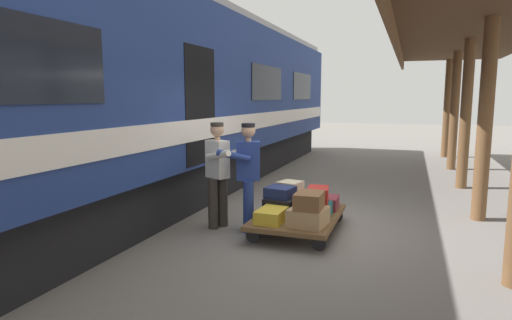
# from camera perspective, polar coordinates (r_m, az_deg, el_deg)

# --- Properties ---
(ground_plane) EXTENTS (60.00, 60.00, 0.00)m
(ground_plane) POSITION_cam_1_polar(r_m,az_deg,el_deg) (7.19, 8.45, -8.84)
(ground_plane) COLOR slate
(platform_canopy) EXTENTS (3.20, 20.67, 3.56)m
(platform_canopy) POSITION_cam_1_polar(r_m,az_deg,el_deg) (6.94, 29.86, 16.72)
(platform_canopy) COLOR brown
(platform_canopy) RESTS_ON ground_plane
(train_car) EXTENTS (3.03, 20.95, 4.00)m
(train_car) POSITION_cam_1_polar(r_m,az_deg,el_deg) (8.35, -16.56, 7.62)
(train_car) COLOR navy
(train_car) RESTS_ON ground_plane
(luggage_cart) EXTENTS (1.21, 1.87, 0.28)m
(luggage_cart) POSITION_cam_1_polar(r_m,az_deg,el_deg) (6.94, 5.56, -7.42)
(luggage_cart) COLOR brown
(luggage_cart) RESTS_ON ground_plane
(suitcase_orange_carryall) EXTENTS (0.41, 0.55, 0.20)m
(suitcase_orange_carryall) POSITION_cam_1_polar(r_m,az_deg,el_deg) (7.45, 4.49, -5.18)
(suitcase_orange_carryall) COLOR #CC6B23
(suitcase_orange_carryall) RESTS_ON luggage_cart
(suitcase_burgundy_valise) EXTENTS (0.53, 0.49, 0.20)m
(suitcase_burgundy_valise) POSITION_cam_1_polar(r_m,az_deg,el_deg) (7.33, 8.64, -5.47)
(suitcase_burgundy_valise) COLOR maroon
(suitcase_burgundy_valise) RESTS_ON luggage_cart
(suitcase_black_hardshell) EXTENTS (0.52, 0.56, 0.24)m
(suitcase_black_hardshell) POSITION_cam_1_polar(r_m,az_deg,el_deg) (6.96, 3.38, -5.94)
(suitcase_black_hardshell) COLOR black
(suitcase_black_hardshell) RESTS_ON luggage_cart
(suitcase_tan_vintage) EXTENTS (0.55, 0.59, 0.25)m
(suitcase_tan_vintage) POSITION_cam_1_polar(r_m,az_deg,el_deg) (6.35, 6.85, -7.36)
(suitcase_tan_vintage) COLOR tan
(suitcase_tan_vintage) RESTS_ON luggage_cart
(suitcase_teal_softside) EXTENTS (0.45, 0.52, 0.21)m
(suitcase_teal_softside) POSITION_cam_1_polar(r_m,az_deg,el_deg) (6.84, 7.81, -6.41)
(suitcase_teal_softside) COLOR #1E666B
(suitcase_teal_softside) RESTS_ON luggage_cart
(suitcase_yellow_case) EXTENTS (0.40, 0.60, 0.19)m
(suitcase_yellow_case) POSITION_cam_1_polar(r_m,az_deg,el_deg) (6.49, 2.10, -7.23)
(suitcase_yellow_case) COLOR gold
(suitcase_yellow_case) RESTS_ON luggage_cart
(suitcase_brown_leather) EXTENTS (0.38, 0.51, 0.23)m
(suitcase_brown_leather) POSITION_cam_1_polar(r_m,az_deg,el_deg) (6.27, 6.97, -5.29)
(suitcase_brown_leather) COLOR brown
(suitcase_brown_leather) RESTS_ON suitcase_tan_vintage
(suitcase_cream_canvas) EXTENTS (0.43, 0.45, 0.21)m
(suitcase_cream_canvas) POSITION_cam_1_polar(r_m,az_deg,el_deg) (7.44, 4.49, -3.60)
(suitcase_cream_canvas) COLOR beige
(suitcase_cream_canvas) RESTS_ON suitcase_orange_carryall
(suitcase_navy_fabric) EXTENTS (0.46, 0.45, 0.17)m
(suitcase_navy_fabric) POSITION_cam_1_polar(r_m,az_deg,el_deg) (6.95, 3.19, -4.21)
(suitcase_navy_fabric) COLOR navy
(suitcase_navy_fabric) RESTS_ON suitcase_black_hardshell
(suitcase_red_plastic) EXTENTS (0.37, 0.47, 0.25)m
(suitcase_red_plastic) POSITION_cam_1_polar(r_m,az_deg,el_deg) (6.78, 8.11, -4.57)
(suitcase_red_plastic) COLOR #AD231E
(suitcase_red_plastic) RESTS_ON suitcase_teal_softside
(porter_in_overalls) EXTENTS (0.73, 0.57, 1.70)m
(porter_in_overalls) POSITION_cam_1_polar(r_m,az_deg,el_deg) (6.80, -1.18, -1.72)
(porter_in_overalls) COLOR navy
(porter_in_overalls) RESTS_ON ground_plane
(porter_by_door) EXTENTS (0.74, 0.62, 1.70)m
(porter_by_door) POSITION_cam_1_polar(r_m,az_deg,el_deg) (6.98, -4.95, -1.48)
(porter_by_door) COLOR #332D28
(porter_by_door) RESTS_ON ground_plane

